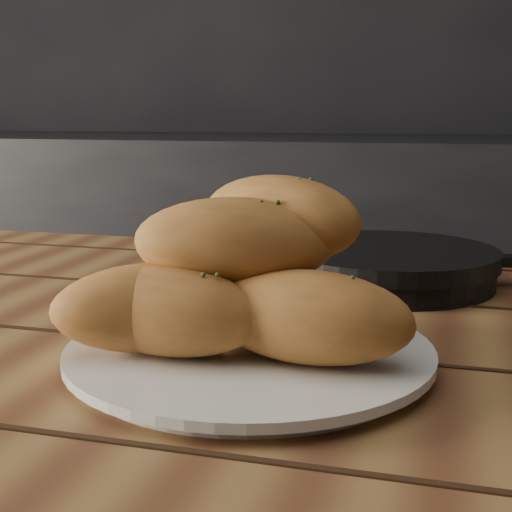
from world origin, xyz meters
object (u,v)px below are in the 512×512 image
Objects in this scene: skillet at (390,265)px; plate at (250,355)px; table at (264,412)px; bread_rolls at (233,280)px.

plate is at bearing -105.12° from skillet.
skillet is (0.11, 0.19, 0.13)m from table.
bread_rolls is (-0.01, -0.00, 0.06)m from plate.
skillet is at bearing 74.88° from plate.
table is 0.23m from bread_rolls.
plate is 1.02× the size of bread_rolls.
bread_rolls is at bearing -85.69° from table.
skillet is (0.10, 0.33, -0.05)m from bread_rolls.
skillet reaches higher than table.
bread_rolls reaches higher than plate.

